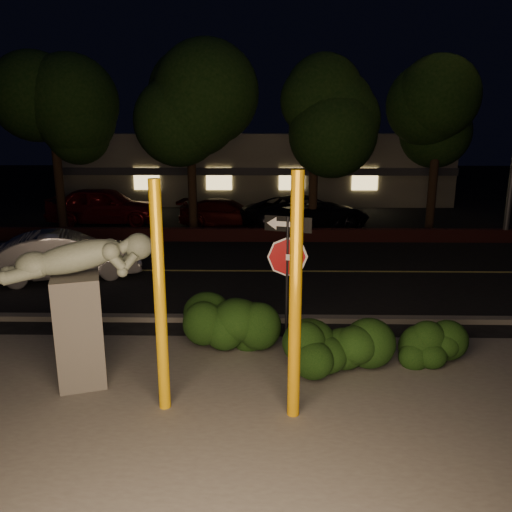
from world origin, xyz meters
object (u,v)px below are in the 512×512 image
Objects in this scene: sculpture at (79,296)px; signpost at (287,257)px; yellow_pole_right at (295,300)px; parked_car_darkred at (227,213)px; yellow_pole_left at (160,300)px; silver_sedan at (65,255)px; parked_car_dark at (307,213)px; parked_car_red at (105,206)px.

signpost is at bearing 2.20° from sculpture.
parked_car_darkred is (-2.12, 15.13, -1.21)m from yellow_pole_right.
silver_sedan is at bearing 121.35° from yellow_pole_left.
parked_car_darkred is at bearing 119.28° from signpost.
sculpture is at bearing 137.98° from parked_car_dark.
parked_car_dark is (3.47, -0.75, 0.14)m from parked_car_darkred.
silver_sedan is 0.98× the size of parked_car_darkred.
silver_sedan is at bearing 159.54° from parked_car_darkred.
parked_car_darkred is 3.55m from parked_car_dark.
parked_car_red is 0.93× the size of parked_car_dark.
signpost is 13.12m from parked_car_darkred.
parked_car_red is at bearing 116.25° from yellow_pole_right.
signpost is 12.27m from parked_car_dark.
parked_car_dark is (4.79, 13.46, -0.80)m from sculpture.
signpost is (-0.02, 2.24, 0.06)m from yellow_pole_right.
parked_car_dark is (3.31, 14.20, -1.00)m from yellow_pole_left.
sculpture is (-3.42, -1.32, -0.32)m from signpost.
yellow_pole_left reaches higher than parked_car_dark.
parked_car_red is at bearing 139.86° from signpost.
signpost reaches higher than parked_car_red.
yellow_pole_right is (1.96, -0.17, 0.07)m from yellow_pole_left.
signpost is 0.49× the size of parked_car_dark.
parked_car_darkred is (-0.16, 14.95, -1.14)m from yellow_pole_left.
parked_car_darkred is at bearing 55.39° from parked_car_dark.
sculpture is at bearing 153.10° from yellow_pole_left.
silver_sedan is (-2.72, 6.14, -0.88)m from sculpture.
parked_car_darkred is at bearing -46.28° from silver_sedan.
yellow_pole_right reaches higher than sculpture.
yellow_pole_left is 1.67m from sculpture.
silver_sedan is 9.02m from parked_car_darkred.
yellow_pole_left is 0.70× the size of parked_car_red.
signpost is 0.52× the size of parked_car_red.
parked_car_darkred is (1.32, 14.20, -0.95)m from sculpture.
parked_car_dark is at bearing 76.88° from yellow_pole_left.
silver_sedan is at bearing 111.81° from parked_car_dark.
yellow_pole_left is at bearing -45.76° from sculpture.
yellow_pole_right is at bearing -69.54° from signpost.
yellow_pole_right reaches higher than parked_car_red.
signpost is 0.62× the size of parked_car_darkred.
signpost reaches higher than parked_car_dark.
silver_sedan reaches higher than parked_car_darkred.
yellow_pole_left reaches higher than parked_car_darkred.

